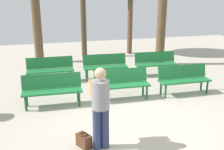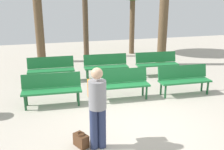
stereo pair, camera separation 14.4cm
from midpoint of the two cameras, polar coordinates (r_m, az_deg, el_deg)
ground_plane at (r=6.21m, az=5.56°, el=-10.65°), size 24.00×24.00×0.00m
bench_r0_c0 at (r=7.17m, az=-13.78°, el=-2.84°), size 1.63×0.59×0.87m
bench_r0_c1 at (r=7.44m, az=1.64°, el=-1.60°), size 1.63×0.58×0.87m
bench_r0_c2 at (r=8.13m, az=15.23°, el=-0.58°), size 1.62×0.56×0.87m
bench_r1_c0 at (r=9.18m, az=-14.08°, el=1.48°), size 1.62×0.56×0.87m
bench_r1_c1 at (r=9.37m, az=-1.99°, el=2.31°), size 1.63×0.59×0.87m
bench_r1_c2 at (r=9.90m, az=9.32°, el=2.89°), size 1.63×0.61×0.87m
tree_0 at (r=12.85m, az=-6.70°, el=11.08°), size 0.26×0.26×3.17m
tree_1 at (r=12.10m, az=-16.70°, el=9.97°), size 0.39×0.39×3.10m
tree_3 at (r=11.31m, az=10.61°, el=11.19°), size 0.38×0.38×3.58m
visitor_with_backpack at (r=4.89m, az=-3.48°, el=-6.35°), size 0.36×0.54×1.65m
handbag at (r=5.29m, az=-7.09°, el=-14.31°), size 0.30×0.37×0.29m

